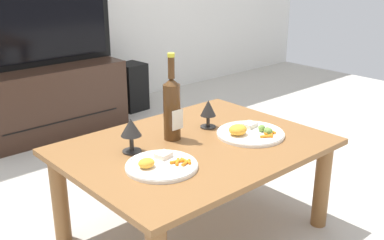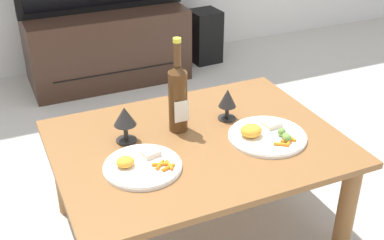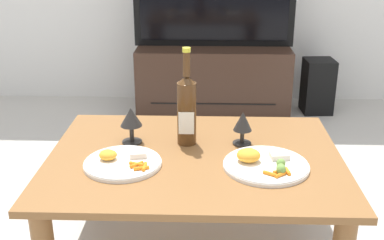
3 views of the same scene
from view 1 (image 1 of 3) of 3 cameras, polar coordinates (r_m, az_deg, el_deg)
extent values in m
plane|color=#B7B2A8|center=(2.14, 0.32, -13.60)|extent=(6.40, 6.40, 0.00)
cube|color=brown|center=(1.94, 0.34, -3.30)|extent=(1.07, 0.80, 0.03)
cylinder|color=brown|center=(2.17, 15.75, -7.75)|extent=(0.07, 0.07, 0.40)
cylinder|color=brown|center=(2.06, -16.02, -9.33)|extent=(0.07, 0.07, 0.40)
cylinder|color=brown|center=(2.55, 3.06, -2.82)|extent=(0.07, 0.07, 0.40)
cube|color=#382319|center=(3.36, -17.60, 2.47)|extent=(1.02, 0.49, 0.47)
cube|color=black|center=(3.17, -15.53, -0.12)|extent=(0.82, 0.01, 0.01)
cube|color=black|center=(3.26, -18.49, 10.69)|extent=(1.06, 0.04, 0.50)
cube|color=black|center=(3.23, -18.32, 10.66)|extent=(0.98, 0.01, 0.42)
cube|color=black|center=(3.73, -7.46, 4.10)|extent=(0.21, 0.21, 0.38)
cylinder|color=#4C2D14|center=(1.95, -2.49, 0.97)|extent=(0.07, 0.07, 0.24)
cone|color=#4C2D14|center=(1.91, -2.55, 4.77)|extent=(0.07, 0.07, 0.03)
cylinder|color=#4C2D14|center=(1.90, -2.58, 6.45)|extent=(0.03, 0.03, 0.09)
cylinder|color=yellow|center=(1.89, -2.60, 8.02)|extent=(0.03, 0.03, 0.02)
cube|color=silver|center=(1.93, -1.78, 0.03)|extent=(0.06, 0.00, 0.09)
cylinder|color=black|center=(1.88, -7.42, -3.84)|extent=(0.08, 0.08, 0.01)
cylinder|color=black|center=(1.86, -7.47, -2.84)|extent=(0.02, 0.02, 0.06)
cone|color=black|center=(1.84, -7.56, -0.89)|extent=(0.08, 0.08, 0.07)
cylinder|color=black|center=(2.12, 1.99, -0.84)|extent=(0.07, 0.07, 0.01)
cylinder|color=black|center=(2.11, 2.00, -0.11)|extent=(0.02, 0.02, 0.05)
cone|color=black|center=(2.09, 2.02, 1.51)|extent=(0.07, 0.07, 0.07)
cylinder|color=white|center=(1.73, -3.77, -5.74)|extent=(0.27, 0.27, 0.01)
torus|color=white|center=(1.72, -3.77, -5.50)|extent=(0.27, 0.27, 0.01)
ellipsoid|color=orange|center=(1.70, -5.65, -5.31)|extent=(0.06, 0.06, 0.03)
cube|color=beige|center=(1.78, -3.52, -4.35)|extent=(0.07, 0.06, 0.02)
cylinder|color=orange|center=(1.73, -0.74, -5.27)|extent=(0.05, 0.03, 0.01)
cylinder|color=orange|center=(1.74, -0.77, -5.07)|extent=(0.01, 0.05, 0.01)
cylinder|color=orange|center=(1.73, -1.82, -5.19)|extent=(0.05, 0.05, 0.01)
cylinder|color=orange|center=(1.73, -1.92, -5.14)|extent=(0.05, 0.03, 0.01)
cylinder|color=white|center=(2.04, 7.24, -1.73)|extent=(0.30, 0.30, 0.01)
torus|color=white|center=(2.04, 7.25, -1.52)|extent=(0.29, 0.29, 0.01)
ellipsoid|color=orange|center=(2.01, 5.68, -1.20)|extent=(0.08, 0.07, 0.05)
cube|color=beige|center=(2.11, 7.13, -0.60)|extent=(0.07, 0.06, 0.02)
cylinder|color=orange|center=(1.99, 9.04, -2.00)|extent=(0.04, 0.03, 0.01)
cylinder|color=orange|center=(2.02, 9.80, -1.81)|extent=(0.04, 0.04, 0.01)
cylinder|color=orange|center=(2.03, 9.31, -1.63)|extent=(0.05, 0.03, 0.01)
cylinder|color=orange|center=(2.04, 9.50, -1.54)|extent=(0.05, 0.03, 0.01)
cylinder|color=orange|center=(2.05, 9.73, -1.43)|extent=(0.02, 0.05, 0.01)
sphere|color=olive|center=(2.06, 8.61, -1.01)|extent=(0.03, 0.03, 0.03)
sphere|color=olive|center=(2.03, 9.30, -1.31)|extent=(0.03, 0.03, 0.03)
sphere|color=olive|center=(2.02, 9.51, -1.39)|extent=(0.03, 0.03, 0.03)
camera|label=2|loc=(0.60, 70.51, 31.07)|focal=46.64mm
camera|label=3|loc=(1.27, 61.81, 10.22)|focal=45.14mm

